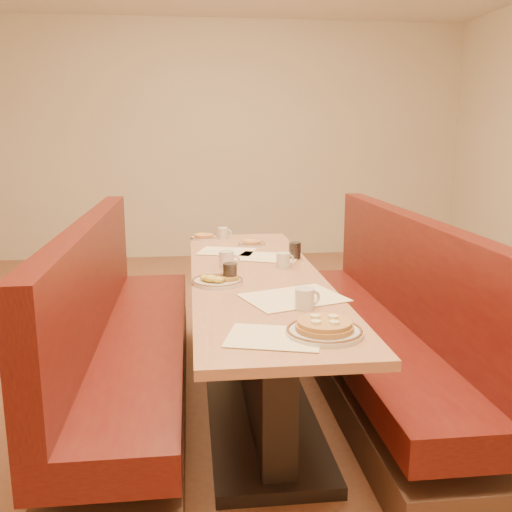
{
  "coord_description": "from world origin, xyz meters",
  "views": [
    {
      "loc": [
        -0.35,
        -2.99,
        1.51
      ],
      "look_at": [
        0.0,
        0.01,
        0.85
      ],
      "focal_mm": 40.0,
      "sensor_mm": 36.0,
      "label": 1
    }
  ],
  "objects": [
    {
      "name": "pancake_plate",
      "position": [
        0.15,
        -0.97,
        0.77
      ],
      "size": [
        0.3,
        0.3,
        0.07
      ],
      "rotation": [
        0.0,
        0.0,
        0.16
      ],
      "color": "beige",
      "rests_on": "diner_table"
    },
    {
      "name": "coffee_mug_c",
      "position": [
        0.18,
        0.15,
        0.79
      ],
      "size": [
        0.11,
        0.08,
        0.08
      ],
      "rotation": [
        0.0,
        0.0,
        0.35
      ],
      "color": "beige",
      "rests_on": "diner_table"
    },
    {
      "name": "diner_table",
      "position": [
        0.0,
        0.0,
        0.37
      ],
      "size": [
        0.7,
        2.5,
        0.75
      ],
      "color": "black",
      "rests_on": "ground"
    },
    {
      "name": "booth_right",
      "position": [
        0.73,
        0.0,
        0.36
      ],
      "size": [
        0.55,
        2.5,
        1.05
      ],
      "color": "#4C3326",
      "rests_on": "ground"
    },
    {
      "name": "coffee_mug_d",
      "position": [
        -0.11,
        1.1,
        0.79
      ],
      "size": [
        0.1,
        0.07,
        0.08
      ],
      "rotation": [
        0.0,
        0.0,
        -0.3
      ],
      "color": "beige",
      "rests_on": "diner_table"
    },
    {
      "name": "room_envelope",
      "position": [
        0.0,
        0.0,
        1.93
      ],
      "size": [
        6.04,
        8.04,
        2.82
      ],
      "color": "beige",
      "rests_on": "ground"
    },
    {
      "name": "placemat_far_left",
      "position": [
        -0.12,
        0.61,
        0.75
      ],
      "size": [
        0.41,
        0.35,
        0.0
      ],
      "primitive_type": "cube",
      "rotation": [
        0.0,
        0.0,
        -0.3
      ],
      "color": "#FAEBC3",
      "rests_on": "diner_table"
    },
    {
      "name": "ground",
      "position": [
        0.0,
        0.0,
        0.0
      ],
      "size": [
        8.0,
        8.0,
        0.0
      ],
      "primitive_type": "plane",
      "color": "#9E6647",
      "rests_on": "ground"
    },
    {
      "name": "coffee_mug_a",
      "position": [
        0.14,
        -0.64,
        0.8
      ],
      "size": [
        0.12,
        0.09,
        0.09
      ],
      "rotation": [
        0.0,
        0.0,
        0.35
      ],
      "color": "beige",
      "rests_on": "diner_table"
    },
    {
      "name": "placemat_near_left",
      "position": [
        -0.05,
        -0.98,
        0.75
      ],
      "size": [
        0.41,
        0.35,
        0.0
      ],
      "primitive_type": "cube",
      "rotation": [
        0.0,
        0.0,
        -0.27
      ],
      "color": "#FAEBC3",
      "rests_on": "diner_table"
    },
    {
      "name": "extra_plate_mid",
      "position": [
        0.07,
        0.83,
        0.76
      ],
      "size": [
        0.19,
        0.19,
        0.04
      ],
      "rotation": [
        0.0,
        0.0,
        -0.18
      ],
      "color": "beige",
      "rests_on": "diner_table"
    },
    {
      "name": "eggs_plate",
      "position": [
        -0.22,
        -0.17,
        0.77
      ],
      "size": [
        0.27,
        0.27,
        0.05
      ],
      "rotation": [
        0.0,
        0.0,
        0.38
      ],
      "color": "beige",
      "rests_on": "diner_table"
    },
    {
      "name": "coffee_mug_b",
      "position": [
        -0.15,
        0.19,
        0.8
      ],
      "size": [
        0.12,
        0.09,
        0.09
      ],
      "rotation": [
        0.0,
        0.0,
        -0.35
      ],
      "color": "beige",
      "rests_on": "diner_table"
    },
    {
      "name": "placemat_near_right",
      "position": [
        0.12,
        -0.48,
        0.75
      ],
      "size": [
        0.53,
        0.46,
        0.0
      ],
      "primitive_type": "cube",
      "rotation": [
        0.0,
        0.0,
        0.33
      ],
      "color": "#FAEBC3",
      "rests_on": "diner_table"
    },
    {
      "name": "soda_tumbler_near",
      "position": [
        -0.15,
        -0.15,
        0.8
      ],
      "size": [
        0.07,
        0.07,
        0.1
      ],
      "color": "black",
      "rests_on": "diner_table"
    },
    {
      "name": "soda_tumbler_mid",
      "position": [
        0.28,
        0.37,
        0.8
      ],
      "size": [
        0.07,
        0.07,
        0.1
      ],
      "color": "black",
      "rests_on": "diner_table"
    },
    {
      "name": "placemat_far_right",
      "position": [
        0.12,
        0.41,
        0.75
      ],
      "size": [
        0.45,
        0.4,
        0.0
      ],
      "primitive_type": "cube",
      "rotation": [
        0.0,
        0.0,
        -0.38
      ],
      "color": "#FAEBC3",
      "rests_on": "diner_table"
    },
    {
      "name": "booth_left",
      "position": [
        -0.73,
        0.0,
        0.36
      ],
      "size": [
        0.55,
        2.5,
        1.05
      ],
      "color": "#4C3326",
      "rests_on": "ground"
    },
    {
      "name": "extra_plate_far",
      "position": [
        -0.25,
        1.1,
        0.76
      ],
      "size": [
        0.2,
        0.2,
        0.04
      ],
      "rotation": [
        0.0,
        0.0,
        -0.33
      ],
      "color": "beige",
      "rests_on": "diner_table"
    }
  ]
}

